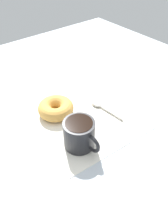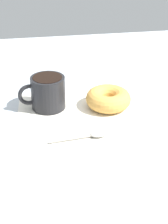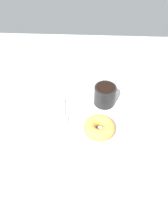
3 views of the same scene
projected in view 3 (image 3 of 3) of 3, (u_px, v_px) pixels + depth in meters
The scene contains 5 objects.
ground_plane at pixel (80, 123), 76.22cm from camera, with size 120.00×120.00×2.00cm, color #B2BCC6.
napkin at pixel (84, 116), 76.95cm from camera, with size 29.19×29.19×0.30cm, color white.
coffee_cup at pixel (105, 94), 78.62cm from camera, with size 7.78×10.73×7.50cm.
donut at pixel (99, 127), 70.82cm from camera, with size 10.36×10.36×3.93cm, color gold.
spoon at pixel (65, 115), 76.49cm from camera, with size 2.77×12.09×0.90cm.
Camera 3 is at (3.77, -48.37, 57.93)cm, focal length 35.00 mm.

